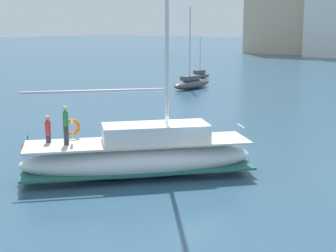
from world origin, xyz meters
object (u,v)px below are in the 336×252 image
main_sailboat (140,155)px  moored_cutter_left (198,75)px  moored_sloop_near (192,83)px  mooring_buoy (28,147)px

main_sailboat → moored_cutter_left: size_ratio=2.74×
moored_sloop_near → moored_cutter_left: (-4.47, 7.76, -0.16)m
moored_cutter_left → mooring_buoy: size_ratio=5.14×
main_sailboat → moored_sloop_near: (-14.50, 24.52, -0.32)m
moored_sloop_near → main_sailboat: bearing=-59.4°
moored_sloop_near → mooring_buoy: size_ratio=8.44×
moored_sloop_near → mooring_buoy: (7.41, -24.82, -0.39)m
moored_sloop_near → moored_cutter_left: bearing=120.0°
moored_sloop_near → mooring_buoy: 25.90m
main_sailboat → moored_sloop_near: 28.49m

